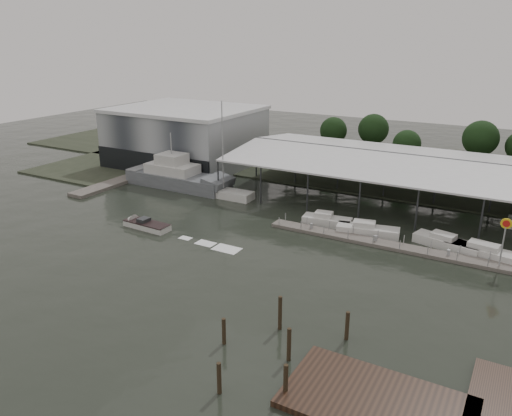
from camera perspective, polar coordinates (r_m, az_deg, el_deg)
The scene contains 17 objects.
ground at distance 56.15m, azimuth -3.44°, elevation -4.86°, with size 200.00×200.00×0.00m, color #232821.
land_strip_far at distance 92.27m, azimuth 10.90°, elevation 4.54°, with size 140.00×30.00×0.30m.
land_strip_west at distance 102.36m, azimuth -13.24°, elevation 5.80°, with size 20.00×40.00×0.30m.
storage_warehouse at distance 93.64m, azimuth -8.01°, elevation 8.16°, with size 24.50×20.50×10.50m.
covered_boat_shed at distance 73.66m, azimuth 20.13°, elevation 4.87°, with size 58.24×24.00×6.96m.
trawler_dock at distance 84.44m, azimuth -15.49°, elevation 2.93°, with size 3.00×18.00×0.50m.
floating_dock at distance 58.99m, azimuth 14.39°, elevation -4.03°, with size 28.00×2.00×1.40m.
shell_fuel_sign at distance 56.15m, azimuth 26.54°, elevation -2.62°, with size 1.10×0.18×5.55m.
boardwalk_platform at distance 35.85m, azimuth 18.20°, elevation -21.07°, with size 15.00×12.00×0.50m.
grey_trawler at distance 80.04m, azimuth -8.84°, elevation 3.52°, with size 17.93×5.26×8.84m.
white_sailboat at distance 74.75m, azimuth -4.17°, elevation 1.85°, with size 10.41×2.70×14.36m.
speedboat_underway at distance 64.04m, azimuth -12.73°, elevation -1.84°, with size 18.01×2.91×2.00m.
moored_cruiser_0 at distance 63.83m, azimuth 8.08°, elevation -1.41°, with size 6.35×3.00×1.70m.
moored_cruiser_1 at distance 61.59m, azimuth 12.60°, elevation -2.47°, with size 7.68×3.61×1.70m.
moored_cruiser_2 at distance 60.50m, azimuth 20.96°, elevation -3.72°, with size 7.78×4.01×1.70m.
moored_cruiser_3 at distance 59.45m, azimuth 24.90°, elevation -4.67°, with size 9.15×3.70×1.70m.
mooring_pilings at distance 38.41m, azimuth 2.34°, elevation -15.49°, with size 8.42×10.55×3.59m.
Camera 1 is at (28.20, -42.87, 22.79)m, focal length 35.00 mm.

